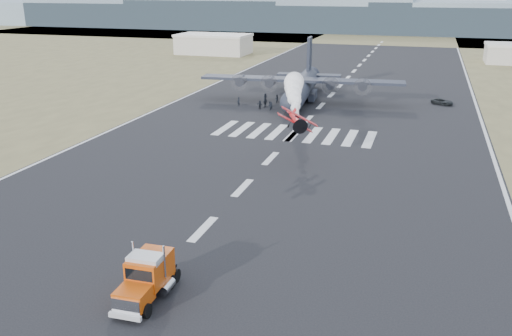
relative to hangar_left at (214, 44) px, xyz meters
The scene contains 21 objects.
ground 154.08m from the hangar_left, 70.27° to the right, with size 500.00×500.00×0.00m, color black.
scrub_far 99.70m from the hangar_left, 58.54° to the left, with size 500.00×80.00×0.00m, color brown.
runway_markings 99.70m from the hangar_left, 58.54° to the right, with size 60.00×260.00×0.01m, color silver, non-canonical shape.
ridge_seg_a 183.53m from the hangar_left, 141.19° to the left, with size 150.00×50.00×13.00m, color slate.
ridge_seg_b 139.02m from the hangar_left, 124.15° to the left, with size 150.00×50.00×15.00m, color slate.
ridge_seg_c 115.84m from the hangar_left, 96.45° to the left, with size 150.00×50.00×17.00m, color slate.
ridge_seg_d 126.25m from the hangar_left, 65.67° to the left, with size 150.00×50.00×13.00m, color slate.
hangar_left is the anchor object (origin of this frame).
semi_truck 154.79m from the hangar_left, 70.08° to the right, with size 2.91×8.06×3.60m.
aerobatic_biplane 121.96m from the hangar_left, 62.99° to the right, with size 5.03×5.31×4.04m.
smoke_trail 99.19m from the hangar_left, 60.07° to the right, with size 8.77×27.75×3.59m.
transport_aircraft 83.47m from the hangar_left, 55.58° to the right, with size 41.18×33.84×11.88m.
support_vehicle 98.98m from the hangar_left, 40.73° to the right, with size 2.00×4.34×1.21m, color black.
crew_a 90.98m from the hangar_left, 61.32° to the right, with size 0.61×0.50×1.67m, color black.
crew_b 84.73m from the hangar_left, 59.56° to the right, with size 0.83×0.51×1.71m, color black.
crew_c 92.18m from the hangar_left, 59.88° to the right, with size 1.11×0.52×1.72m, color black.
crew_d 88.17m from the hangar_left, 61.67° to the right, with size 1.08×0.55×1.85m, color black.
crew_e 82.52m from the hangar_left, 60.84° to the right, with size 0.80×0.49×1.64m, color black.
crew_f 89.46m from the hangar_left, 62.52° to the right, with size 1.52×0.49×1.63m, color black.
crew_g 86.43m from the hangar_left, 64.97° to the right, with size 0.66×0.54×1.81m, color black.
crew_h 90.76m from the hangar_left, 61.46° to the right, with size 0.80×0.50×1.65m, color black.
Camera 1 is at (19.62, -32.70, 22.84)m, focal length 38.00 mm.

